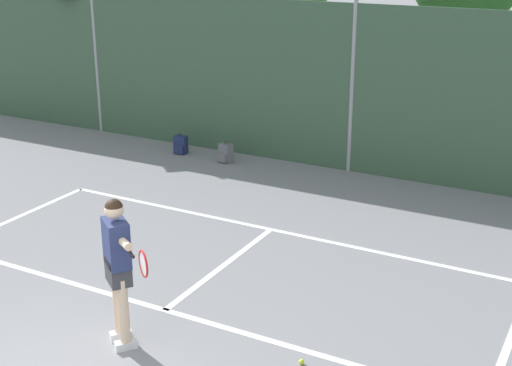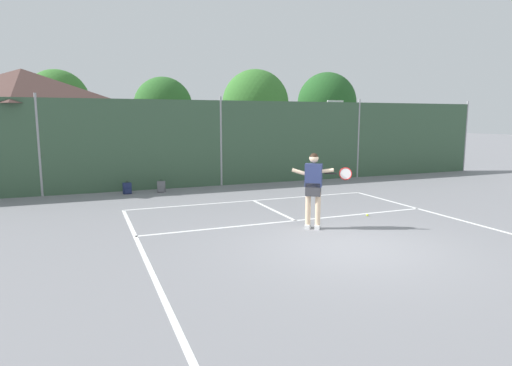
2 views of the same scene
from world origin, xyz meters
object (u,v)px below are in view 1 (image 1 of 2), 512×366
object	(u,v)px
tennis_ball	(301,362)
backpack_grey	(226,153)
backpack_navy	(180,145)
tennis_player	(118,260)

from	to	relation	value
tennis_ball	backpack_grey	distance (m)	7.63
backpack_grey	backpack_navy	bearing A→B (deg)	177.02
tennis_player	backpack_grey	world-z (taller)	tennis_player
tennis_player	backpack_navy	world-z (taller)	tennis_player
tennis_player	tennis_ball	bearing A→B (deg)	16.81
backpack_grey	tennis_player	bearing A→B (deg)	-69.15
backpack_navy	backpack_grey	distance (m)	1.20
tennis_player	tennis_ball	world-z (taller)	tennis_player
backpack_navy	backpack_grey	size ratio (longest dim) A/B	1.00
tennis_player	tennis_ball	distance (m)	2.40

